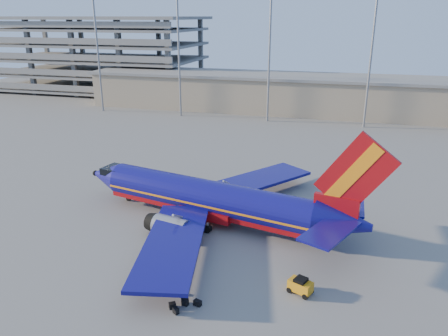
{
  "coord_description": "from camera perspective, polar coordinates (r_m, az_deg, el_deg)",
  "views": [
    {
      "loc": [
        11.43,
        -45.66,
        21.55
      ],
      "look_at": [
        -2.36,
        2.65,
        4.0
      ],
      "focal_mm": 35.0,
      "sensor_mm": 36.0,
      "label": 1
    }
  ],
  "objects": [
    {
      "name": "parking_garage",
      "position": [
        140.78,
        -16.08,
        14.54
      ],
      "size": [
        62.0,
        32.0,
        21.4
      ],
      "color": "slate",
      "rests_on": "ground"
    },
    {
      "name": "luggage_pile",
      "position": [
        36.11,
        -5.6,
        -17.02
      ],
      "size": [
        3.3,
        2.7,
        0.53
      ],
      "color": "black",
      "rests_on": "ground"
    },
    {
      "name": "baggage_tug",
      "position": [
        37.44,
        9.95,
        -14.88
      ],
      "size": [
        2.23,
        1.82,
        1.39
      ],
      "rotation": [
        0.0,
        0.0,
        -0.4
      ],
      "color": "orange",
      "rests_on": "ground"
    },
    {
      "name": "ground",
      "position": [
        51.77,
        1.72,
        -5.35
      ],
      "size": [
        220.0,
        220.0,
        0.0
      ],
      "primitive_type": "plane",
      "color": "slate",
      "rests_on": "ground"
    },
    {
      "name": "light_mast_row",
      "position": [
        91.97,
        12.42,
        16.34
      ],
      "size": [
        101.6,
        1.6,
        28.65
      ],
      "color": "gray",
      "rests_on": "ground"
    },
    {
      "name": "terminal_building",
      "position": [
        105.09,
        15.13,
        9.16
      ],
      "size": [
        122.0,
        16.0,
        8.5
      ],
      "color": "gray",
      "rests_on": "ground"
    },
    {
      "name": "aircraft_main",
      "position": [
        47.73,
        -1.3,
        -4.16
      ],
      "size": [
        35.42,
        33.72,
        12.13
      ],
      "rotation": [
        0.0,
        0.0,
        -0.21
      ],
      "color": "navy",
      "rests_on": "ground"
    }
  ]
}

